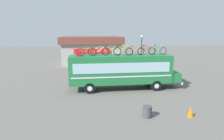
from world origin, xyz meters
The scene contains 14 objects.
ground_plane centered at (0.00, 0.00, 0.00)m, with size 120.00×120.00×0.00m, color #605E59.
bus centered at (0.17, 0.00, 1.94)m, with size 10.63×2.53×3.29m.
luggage_bag_1 centered at (-3.83, -0.33, 3.51)m, with size 0.46×0.44×0.44m, color maroon.
rooftop_bicycle_1 centered at (-3.18, -0.26, 3.68)m, with size 1.74×0.44×0.95m.
rooftop_bicycle_2 centered at (-1.95, 0.07, 3.65)m, with size 1.72×0.44×0.88m.
rooftop_bicycle_3 centered at (-0.82, 0.21, 3.68)m, with size 1.80×0.44×0.96m.
rooftop_bicycle_4 centered at (0.24, -0.17, 3.69)m, with size 1.79×0.44×0.97m.
rooftop_bicycle_5 centered at (1.40, -0.08, 3.65)m, with size 1.72×0.44×0.87m.
rooftop_bicycle_6 centered at (2.61, 0.33, 3.67)m, with size 1.76×0.44×0.91m.
rooftop_bicycle_7 centered at (3.66, 0.03, 3.67)m, with size 1.78×0.44×0.92m.
roadside_building centered at (-2.22, 17.82, 2.40)m, with size 10.43×10.54×4.66m.
trash_bin centered at (0.60, -6.56, 0.38)m, with size 0.60×0.60×0.75m, color #3F3F47.
traffic_cone centered at (3.42, -6.86, 0.34)m, with size 0.40×0.40×0.68m, color orange.
street_lamp centered at (3.72, 5.76, 2.90)m, with size 0.29×0.29×5.05m.
Camera 1 is at (-3.22, -17.84, 5.39)m, focal length 30.98 mm.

